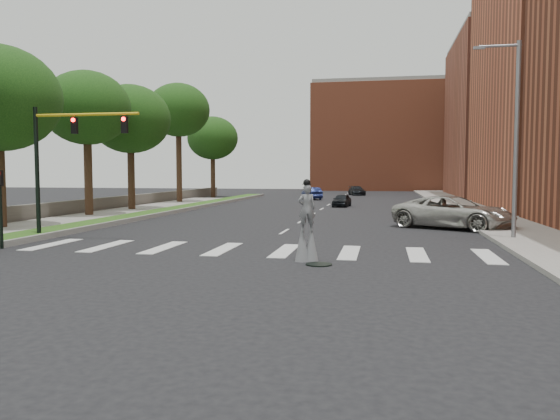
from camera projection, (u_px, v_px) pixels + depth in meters
The scene contains 21 objects.
ground_plane at pixel (248, 254), 21.04m from camera, with size 160.00×160.00×0.00m, color black.
grass_median at pixel (167, 211), 42.77m from camera, with size 2.00×60.00×0.25m, color #275117.
median_curb at pixel (180, 211), 42.57m from camera, with size 0.20×60.00×0.28m, color gray.
sidewalk_left at pixel (58, 222), 33.52m from camera, with size 4.00×60.00×0.18m, color gray.
sidewalk_right at pixel (477, 211), 43.23m from camera, with size 5.00×90.00×0.18m, color gray.
stone_wall at pixel (115, 203), 45.71m from camera, with size 0.50×56.00×1.10m, color #57514B.
manhole at pixel (319, 264), 18.53m from camera, with size 0.90×0.90×0.04m, color black.
building_far at pixel (519, 118), 69.21m from camera, with size 16.00×22.00×20.00m, color #A4533C.
building_backdrop at pixel (389, 139), 95.77m from camera, with size 26.00×14.00×18.00m, color #BA5A3A.
streetlight at pixel (514, 133), 24.57m from camera, with size 2.05×0.20×9.00m.
traffic_signal at pixel (60, 151), 25.50m from camera, with size 5.30×0.23×6.20m.
secondary_signal at pixel (0, 202), 22.32m from camera, with size 0.25×0.21×3.23m.
stilt_performer at pixel (307, 229), 19.22m from camera, with size 0.82×0.62×2.91m.
suv_crossing at pixel (454, 212), 30.35m from camera, with size 3.04×6.58×1.83m, color #B8B6AE.
car_near at pixel (342, 200), 49.64m from camera, with size 1.38×3.44×1.17m, color black.
car_mid at pixel (312, 193), 62.54m from camera, with size 1.48×4.24×1.40m, color navy.
car_far at pixel (357, 191), 74.06m from camera, with size 1.72×4.24×1.23m, color black.
tree_2 at pixel (87, 108), 37.58m from camera, with size 5.99×5.99×10.12m.
tree_3 at pixel (130, 119), 43.53m from camera, with size 6.42×6.42×10.11m.
tree_4 at pixel (178, 111), 54.19m from camera, with size 6.23×6.23×11.96m.
tree_5 at pixel (213, 138), 67.06m from camera, with size 6.22×6.22×9.96m.
Camera 1 is at (5.10, -20.28, 3.16)m, focal length 35.00 mm.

